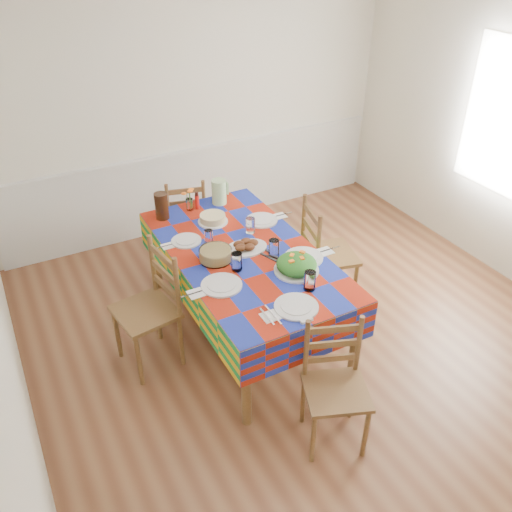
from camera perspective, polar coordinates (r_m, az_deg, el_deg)
The scene contains 22 objects.
room at distance 3.89m, azimuth 7.88°, elevation 5.08°, with size 4.58×5.08×2.78m.
wainscot at distance 6.23m, azimuth -5.89°, elevation 7.61°, with size 4.41×0.06×0.92m.
dining_table at distance 4.42m, azimuth -1.25°, elevation -0.52°, with size 1.10×2.05×0.80m.
setting_near_head at distance 3.84m, azimuth 4.69°, elevation -4.35°, with size 0.51×0.34×0.15m.
setting_left_near at distance 4.04m, azimuth -3.15°, elevation -2.18°, with size 0.56×0.33×0.15m.
setting_left_far at distance 4.51m, azimuth -6.57°, elevation 1.75°, with size 0.46×0.27×0.12m.
setting_right_near at distance 4.30m, azimuth 3.99°, elevation 0.23°, with size 0.58×0.34×0.15m.
setting_right_far at distance 4.73m, azimuth 0.26°, elevation 3.62°, with size 0.53×0.31×0.14m.
meat_platter at distance 4.39m, azimuth -1.10°, elevation 1.04°, with size 0.36×0.26×0.07m.
salad_platter at distance 4.13m, azimuth 4.29°, elevation -0.95°, with size 0.35×0.35×0.15m.
pasta_bowl at distance 4.26m, azimuth -4.27°, elevation 0.14°, with size 0.26×0.26×0.10m.
cake at distance 4.79m, azimuth -4.58°, elevation 3.94°, with size 0.27×0.27×0.07m.
serving_utensils at distance 4.33m, azimuth 1.28°, elevation 0.17°, with size 0.15×0.33×0.01m.
flower_vase at distance 4.98m, azimuth -7.04°, elevation 5.74°, with size 0.13×0.11×0.21m.
hot_sauce at distance 5.00m, azimuth -6.23°, elevation 5.83°, with size 0.04×0.04×0.17m, color red.
green_pitcher at distance 5.06m, azimuth -3.91°, elevation 6.76°, with size 0.14×0.14×0.23m, color #A7D797.
tea_pitcher at distance 4.87m, azimuth -9.91°, elevation 5.21°, with size 0.12×0.12×0.24m, color black.
name_card at distance 3.68m, azimuth 5.36°, elevation -6.79°, with size 0.09×0.03×0.02m, color silver.
chair_near at distance 3.75m, azimuth 8.29°, elevation -13.45°, with size 0.53×0.52×0.94m.
chair_far at distance 5.57m, azimuth -7.38°, elevation 3.86°, with size 0.49×0.48×0.93m.
chair_left at distance 4.32m, azimuth -11.02°, elevation -5.51°, with size 0.50×0.52×1.03m.
chair_right at distance 4.90m, azimuth 7.26°, elevation 0.11°, with size 0.53×0.55×1.04m.
Camera 1 is at (-2.06, -2.75, 3.17)m, focal length 38.00 mm.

